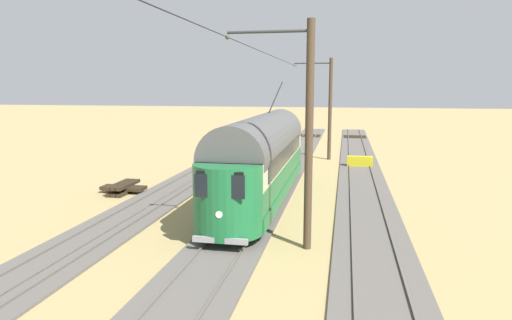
% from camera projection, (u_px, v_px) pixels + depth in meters
% --- Properties ---
extents(ground_plane, '(220.00, 220.00, 0.00)m').
position_uv_depth(ground_plane, '(261.00, 201.00, 22.77)').
color(ground_plane, '#9E8956').
extents(track_streetcar_siding, '(2.80, 80.00, 0.18)m').
position_uv_depth(track_streetcar_siding, '(366.00, 204.00, 22.08)').
color(track_streetcar_siding, '#56514C').
rests_on(track_streetcar_siding, ground).
extents(track_adjacent_siding, '(2.80, 80.00, 0.18)m').
position_uv_depth(track_adjacent_siding, '(262.00, 199.00, 23.06)').
color(track_adjacent_siding, '#56514C').
rests_on(track_adjacent_siding, ground).
extents(track_third_siding, '(2.80, 80.00, 0.18)m').
position_uv_depth(track_third_siding, '(166.00, 194.00, 24.05)').
color(track_third_siding, '#56514C').
rests_on(track_third_siding, ground).
extents(vintage_streetcar, '(2.65, 15.92, 5.85)m').
position_uv_depth(vintage_streetcar, '(262.00, 156.00, 22.72)').
color(vintage_streetcar, '#196033').
rests_on(vintage_streetcar, ground).
extents(catenary_pole_foreground, '(3.07, 0.28, 7.91)m').
position_uv_depth(catenary_pole_foreground, '(329.00, 107.00, 35.39)').
color(catenary_pole_foreground, '#423323').
rests_on(catenary_pole_foreground, ground).
extents(catenary_pole_mid_near, '(3.07, 0.28, 7.91)m').
position_uv_depth(catenary_pole_mid_near, '(307.00, 133.00, 15.49)').
color(catenary_pole_mid_near, '#423323').
rests_on(catenary_pole_mid_near, ground).
extents(spare_tie_stack, '(2.40, 2.40, 0.54)m').
position_uv_depth(spare_tie_stack, '(123.00, 188.00, 24.60)').
color(spare_tie_stack, '#2D2316').
rests_on(spare_tie_stack, ground).
extents(track_end_bumper, '(1.80, 0.60, 0.80)m').
position_uv_depth(track_end_bumper, '(360.00, 162.00, 32.38)').
color(track_end_bumper, '#B2A519').
rests_on(track_end_bumper, ground).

